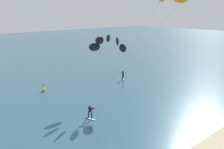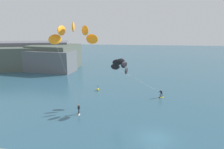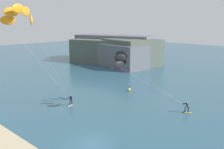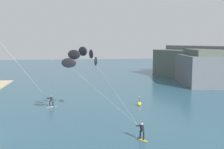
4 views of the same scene
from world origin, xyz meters
name	(u,v)px [view 4 (image 4 of 4)]	position (x,y,z in m)	size (l,w,h in m)	color
kitesurfer_nearshore	(85,59)	(-5.05, 10.95, 7.24)	(10.59, 8.22, 8.74)	yellow
marker_buoy	(139,104)	(-10.93, 19.11, 0.30)	(0.56, 0.56, 1.38)	yellow
distant_headland	(203,65)	(-35.60, 41.65, 3.61)	(31.47, 19.13, 8.35)	slate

